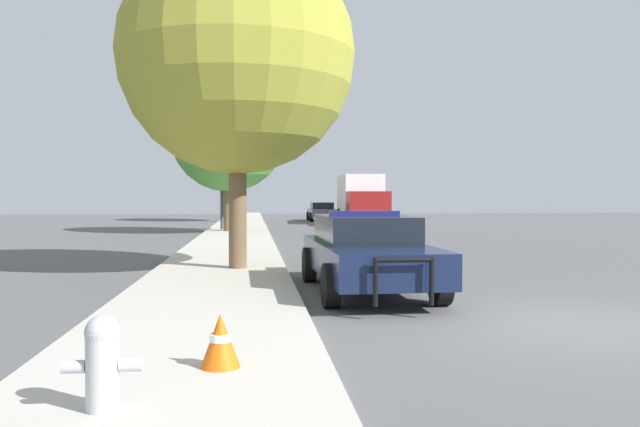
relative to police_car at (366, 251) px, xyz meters
name	(u,v)px	position (x,y,z in m)	size (l,w,h in m)	color
ground_plane	(573,325)	(2.28, -3.27, -0.76)	(110.00, 110.00, 0.00)	#565659
sidewalk_left	(196,329)	(-2.82, -3.27, -0.69)	(3.00, 110.00, 0.13)	#BCB7AD
police_car	(366,251)	(0.00, 0.00, 0.00)	(2.12, 5.11, 1.50)	#141E3D
fire_hydrant	(102,360)	(-3.24, -6.46, -0.24)	(0.60, 0.26, 0.73)	#B7BCC1
traffic_light	(249,162)	(-2.24, 19.83, 2.72)	(3.33, 0.35, 4.75)	#424247
car_background_distant	(322,211)	(2.88, 33.24, -0.05)	(1.99, 4.31, 1.34)	slate
box_truck	(361,198)	(4.82, 27.87, 0.92)	(2.89, 7.81, 3.13)	maroon
tree_sidewalk_near	(237,57)	(-2.43, 2.99, 4.18)	(5.36, 5.36, 7.50)	brown
tree_sidewalk_mid	(228,134)	(-3.22, 18.50, 3.95)	(5.47, 5.47, 7.33)	brown
tree_sidewalk_far	(241,139)	(-2.86, 31.95, 4.94)	(5.08, 5.08, 8.13)	brown
traffic_cone	(220,340)	(-2.41, -5.34, -0.37)	(0.38, 0.38, 0.52)	orange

